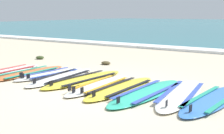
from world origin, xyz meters
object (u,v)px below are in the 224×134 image
surfboard_3 (62,77)px  surfboard_4 (84,79)px  surfboard_9 (213,100)px  surfboard_1 (28,73)px  surfboard_6 (121,88)px  surfboard_2 (51,74)px  surfboard_7 (147,92)px  surfboard_8 (181,94)px  surfboard_0 (10,71)px  surfboard_5 (100,85)px

surfboard_3 → surfboard_4: (0.60, 0.11, -0.00)m
surfboard_9 → surfboard_1: bearing=-177.2°
surfboard_6 → surfboard_9: same height
surfboard_2 → surfboard_6: bearing=-5.1°
surfboard_3 → surfboard_6: bearing=-3.3°
surfboard_2 → surfboard_7: 2.83m
surfboard_1 → surfboard_7: size_ratio=0.94×
surfboard_2 → surfboard_4: (1.08, 0.01, -0.00)m
surfboard_2 → surfboard_8: same height
surfboard_0 → surfboard_3: (1.71, 0.18, -0.00)m
surfboard_6 → surfboard_3: bearing=176.7°
surfboard_5 → surfboard_7: bearing=1.8°
surfboard_5 → surfboard_9: 2.32m
surfboard_3 → surfboard_8: same height
surfboard_3 → surfboard_0: bearing=-173.9°
surfboard_1 → surfboard_3: bearing=7.6°
surfboard_2 → surfboard_7: size_ratio=0.83×
surfboard_2 → surfboard_5: bearing=-8.0°
surfboard_1 → surfboard_4: same height
surfboard_2 → surfboard_9: (4.02, -0.01, -0.00)m
surfboard_0 → surfboard_6: size_ratio=0.87×
surfboard_7 → surfboard_0: bearing=-178.9°
surfboard_4 → surfboard_8: 2.33m
surfboard_3 → surfboard_5: 1.23m
surfboard_2 → surfboard_6: (2.23, -0.20, -0.00)m
surfboard_2 → surfboard_4: same height
surfboard_5 → surfboard_8: same height
surfboard_9 → surfboard_6: bearing=-174.1°
surfboard_7 → surfboard_2: bearing=175.9°
surfboard_8 → surfboard_9: size_ratio=1.04×
surfboard_1 → surfboard_7: same height
surfboard_8 → surfboard_6: bearing=-168.2°
surfboard_1 → surfboard_7: bearing=0.5°
surfboard_4 → surfboard_6: size_ratio=1.08×
surfboard_6 → surfboard_2: bearing=174.9°
surfboard_3 → surfboard_8: bearing=2.8°
surfboard_3 → surfboard_8: size_ratio=0.94×
surfboard_2 → surfboard_9: size_ratio=0.87×
surfboard_8 → surfboard_9: (0.61, -0.06, 0.00)m
surfboard_9 → surfboard_7: bearing=-170.8°
surfboard_3 → surfboard_7: 2.35m
surfboard_0 → surfboard_7: bearing=1.1°
surfboard_1 → surfboard_2: size_ratio=1.13×
surfboard_7 → surfboard_1: bearing=-179.5°
surfboard_2 → surfboard_9: 4.02m
surfboard_0 → surfboard_1: size_ratio=0.85×
surfboard_4 → surfboard_7: bearing=-7.1°
surfboard_3 → surfboard_4: 0.61m
surfboard_3 → surfboard_9: bearing=1.4°
surfboard_0 → surfboard_7: size_ratio=0.80×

